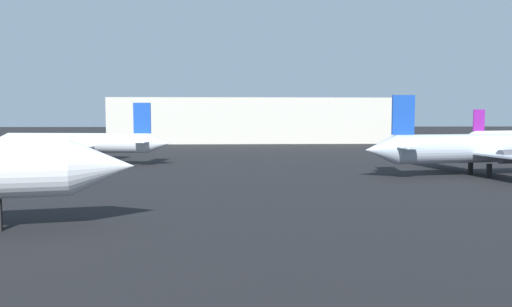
# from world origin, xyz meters

# --- Properties ---
(airplane_on_taxiway) EXTENTS (32.95, 22.79, 9.73)m
(airplane_on_taxiway) POSITION_xyz_m (30.45, 46.68, 3.32)
(airplane_on_taxiway) COLOR #B2BCCC
(airplane_on_taxiway) RESTS_ON ground_plane
(airplane_distant) EXTENTS (28.02, 23.72, 9.18)m
(airplane_distant) POSITION_xyz_m (-23.65, 62.20, 3.23)
(airplane_distant) COLOR silver
(airplane_distant) RESTS_ON ground_plane
(terminal_building) EXTENTS (77.54, 19.07, 11.82)m
(terminal_building) POSITION_xyz_m (6.39, 123.12, 5.91)
(terminal_building) COLOR beige
(terminal_building) RESTS_ON ground_plane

